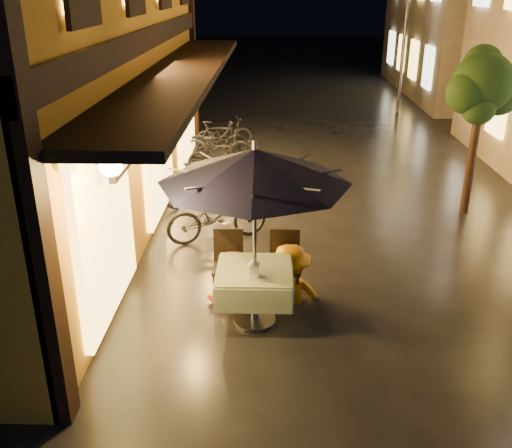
{
  "coord_description": "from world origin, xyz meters",
  "views": [
    {
      "loc": [
        -1.38,
        -5.98,
        4.14
      ],
      "look_at": [
        -1.58,
        1.09,
        1.15
      ],
      "focal_mm": 40.0,
      "sensor_mm": 36.0,
      "label": 1
    }
  ],
  "objects_px": {
    "cafe_table": "(255,282)",
    "patio_umbrella": "(255,166)",
    "table_lantern": "(254,267)",
    "person_yellow": "(291,247)",
    "person_orange": "(231,253)",
    "bicycle_0": "(217,215)"
  },
  "relations": [
    {
      "from": "patio_umbrella",
      "to": "person_orange",
      "type": "height_order",
      "value": "patio_umbrella"
    },
    {
      "from": "cafe_table",
      "to": "bicycle_0",
      "type": "bearing_deg",
      "value": 105.68
    },
    {
      "from": "patio_umbrella",
      "to": "person_yellow",
      "type": "xyz_separation_m",
      "value": [
        0.47,
        0.59,
        -1.34
      ]
    },
    {
      "from": "table_lantern",
      "to": "person_orange",
      "type": "xyz_separation_m",
      "value": [
        -0.35,
        0.77,
        -0.19
      ]
    },
    {
      "from": "person_yellow",
      "to": "person_orange",
      "type": "bearing_deg",
      "value": -14.06
    },
    {
      "from": "person_orange",
      "to": "cafe_table",
      "type": "bearing_deg",
      "value": 103.34
    },
    {
      "from": "patio_umbrella",
      "to": "person_orange",
      "type": "bearing_deg",
      "value": 122.14
    },
    {
      "from": "cafe_table",
      "to": "patio_umbrella",
      "type": "height_order",
      "value": "patio_umbrella"
    },
    {
      "from": "person_orange",
      "to": "bicycle_0",
      "type": "xyz_separation_m",
      "value": [
        -0.38,
        2.05,
        -0.26
      ]
    },
    {
      "from": "patio_umbrella",
      "to": "table_lantern",
      "type": "bearing_deg",
      "value": -90.0
    },
    {
      "from": "person_yellow",
      "to": "cafe_table",
      "type": "bearing_deg",
      "value": 34.58
    },
    {
      "from": "person_yellow",
      "to": "bicycle_0",
      "type": "relative_size",
      "value": 0.91
    },
    {
      "from": "person_yellow",
      "to": "bicycle_0",
      "type": "distance_m",
      "value": 2.37
    },
    {
      "from": "cafe_table",
      "to": "table_lantern",
      "type": "xyz_separation_m",
      "value": [
        0.0,
        -0.22,
        0.33
      ]
    },
    {
      "from": "person_orange",
      "to": "bicycle_0",
      "type": "bearing_deg",
      "value": -98.22
    },
    {
      "from": "table_lantern",
      "to": "patio_umbrella",
      "type": "bearing_deg",
      "value": 90.0
    },
    {
      "from": "patio_umbrella",
      "to": "table_lantern",
      "type": "relative_size",
      "value": 9.84
    },
    {
      "from": "patio_umbrella",
      "to": "bicycle_0",
      "type": "height_order",
      "value": "patio_umbrella"
    },
    {
      "from": "cafe_table",
      "to": "bicycle_0",
      "type": "height_order",
      "value": "bicycle_0"
    },
    {
      "from": "bicycle_0",
      "to": "patio_umbrella",
      "type": "bearing_deg",
      "value": 173.95
    },
    {
      "from": "table_lantern",
      "to": "person_yellow",
      "type": "relative_size",
      "value": 0.15
    },
    {
      "from": "patio_umbrella",
      "to": "table_lantern",
      "type": "height_order",
      "value": "patio_umbrella"
    }
  ]
}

